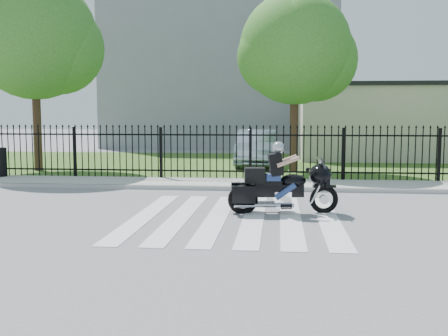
# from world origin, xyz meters

# --- Properties ---
(ground) EXTENTS (120.00, 120.00, 0.00)m
(ground) POSITION_xyz_m (0.00, 0.00, 0.00)
(ground) COLOR slate
(ground) RESTS_ON ground
(crosswalk) EXTENTS (5.00, 5.50, 0.01)m
(crosswalk) POSITION_xyz_m (0.00, 0.00, 0.01)
(crosswalk) COLOR silver
(crosswalk) RESTS_ON ground
(sidewalk) EXTENTS (40.00, 2.00, 0.12)m
(sidewalk) POSITION_xyz_m (0.00, 5.00, 0.06)
(sidewalk) COLOR #ADAAA3
(sidewalk) RESTS_ON ground
(curb) EXTENTS (40.00, 0.12, 0.12)m
(curb) POSITION_xyz_m (0.00, 4.00, 0.06)
(curb) COLOR #ADAAA3
(curb) RESTS_ON ground
(grass_strip) EXTENTS (40.00, 12.00, 0.02)m
(grass_strip) POSITION_xyz_m (0.00, 12.00, 0.01)
(grass_strip) COLOR #31541C
(grass_strip) RESTS_ON ground
(iron_fence) EXTENTS (26.00, 0.04, 1.80)m
(iron_fence) POSITION_xyz_m (0.00, 6.00, 0.90)
(iron_fence) COLOR black
(iron_fence) RESTS_ON ground
(tree_left) EXTENTS (4.80, 4.80, 7.58)m
(tree_left) POSITION_xyz_m (-8.50, 8.50, 5.17)
(tree_left) COLOR #382316
(tree_left) RESTS_ON ground
(tree_mid) EXTENTS (4.20, 4.20, 6.78)m
(tree_mid) POSITION_xyz_m (1.50, 9.00, 4.67)
(tree_mid) COLOR #382316
(tree_mid) RESTS_ON ground
(building_low) EXTENTS (10.00, 6.00, 3.50)m
(building_low) POSITION_xyz_m (7.00, 16.00, 1.75)
(building_low) COLOR beige
(building_low) RESTS_ON ground
(building_low_roof) EXTENTS (10.20, 6.20, 0.20)m
(building_low_roof) POSITION_xyz_m (7.00, 16.00, 3.60)
(building_low_roof) COLOR black
(building_low_roof) RESTS_ON building_low
(building_tall) EXTENTS (15.00, 10.00, 12.00)m
(building_tall) POSITION_xyz_m (-3.00, 26.00, 6.00)
(building_tall) COLOR gray
(building_tall) RESTS_ON ground
(motorcycle_rider) EXTENTS (2.52, 0.97, 1.67)m
(motorcycle_rider) POSITION_xyz_m (0.97, 0.64, 0.68)
(motorcycle_rider) COLOR black
(motorcycle_rider) RESTS_ON ground
(parked_car) EXTENTS (1.62, 4.64, 1.53)m
(parked_car) POSITION_xyz_m (-0.02, 11.23, 0.78)
(parked_car) COLOR #99AAC1
(parked_car) RESTS_ON grass_strip
(litter_bin) EXTENTS (0.55, 0.55, 0.97)m
(litter_bin) POSITION_xyz_m (-8.50, 5.65, 0.61)
(litter_bin) COLOR black
(litter_bin) RESTS_ON sidewalk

